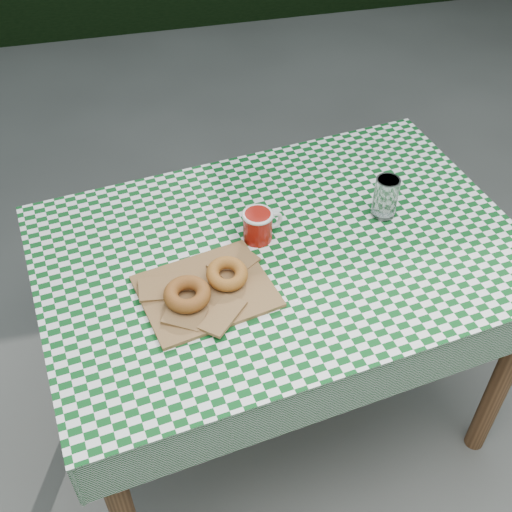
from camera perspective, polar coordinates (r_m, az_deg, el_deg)
The scene contains 8 objects.
ground at distance 2.30m, azimuth -3.75°, elevation -11.89°, with size 60.00×60.00×0.00m, color #4B4B47.
table at distance 1.96m, azimuth 2.00°, elevation -7.41°, with size 1.23×0.82×0.75m, color brown.
tablecloth at distance 1.68m, azimuth 2.31°, elevation 0.63°, with size 1.25×0.84×0.01m, color #0A4618.
paper_bag at distance 1.56m, azimuth -4.42°, elevation -3.04°, with size 0.31×0.25×0.02m, color olive.
bagel_front at distance 1.52m, azimuth -6.09°, elevation -3.37°, with size 0.11×0.11×0.04m, color brown.
bagel_back at distance 1.56m, azimuth -2.57°, elevation -1.59°, with size 0.10×0.10×0.03m, color #A45822.
coffee_mug at distance 1.67m, azimuth 0.15°, elevation 2.66°, with size 0.15×0.15×0.09m, color maroon, non-canonical shape.
drinking_glass at distance 1.77m, azimuth 11.36°, elevation 5.09°, with size 0.07×0.07×0.12m, color silver.
Camera 1 is at (-0.15, -1.28, 1.91)m, focal length 45.32 mm.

